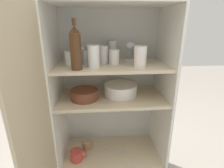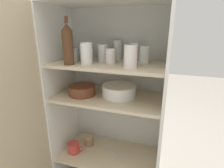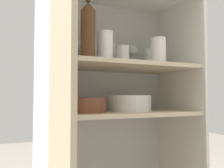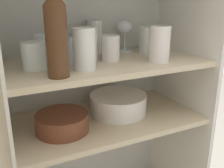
{
  "view_description": "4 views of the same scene",
  "coord_description": "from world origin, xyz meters",
  "px_view_note": "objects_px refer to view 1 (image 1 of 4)",
  "views": [
    {
      "loc": [
        -0.09,
        -0.96,
        1.25
      ],
      "look_at": [
        0.0,
        0.2,
        0.84
      ],
      "focal_mm": 28.0,
      "sensor_mm": 36.0,
      "label": 1
    },
    {
      "loc": [
        0.38,
        -0.89,
        1.21
      ],
      "look_at": [
        0.03,
        0.18,
        0.84
      ],
      "focal_mm": 28.0,
      "sensor_mm": 36.0,
      "label": 2
    },
    {
      "loc": [
        -0.6,
        -1.0,
        0.81
      ],
      "look_at": [
        -0.03,
        0.22,
        0.88
      ],
      "focal_mm": 42.0,
      "sensor_mm": 36.0,
      "label": 3
    },
    {
      "loc": [
        -0.4,
        -0.69,
        1.21
      ],
      "look_at": [
        0.04,
        0.22,
        0.88
      ],
      "focal_mm": 42.0,
      "sensor_mm": 36.0,
      "label": 4
    }
  ],
  "objects_px": {
    "plate_stack_white": "(120,89)",
    "coffee_mug_primary": "(77,155)",
    "wine_bottle": "(76,48)",
    "storage_jar": "(87,145)",
    "mixing_bowl_large": "(84,94)"
  },
  "relations": [
    {
      "from": "mixing_bowl_large",
      "to": "coffee_mug_primary",
      "type": "bearing_deg",
      "value": -154.36
    },
    {
      "from": "coffee_mug_primary",
      "to": "wine_bottle",
      "type": "bearing_deg",
      "value": -48.09
    },
    {
      "from": "plate_stack_white",
      "to": "coffee_mug_primary",
      "type": "bearing_deg",
      "value": -163.95
    },
    {
      "from": "coffee_mug_primary",
      "to": "storage_jar",
      "type": "xyz_separation_m",
      "value": [
        0.07,
        0.12,
        -0.01
      ]
    },
    {
      "from": "wine_bottle",
      "to": "coffee_mug_primary",
      "type": "distance_m",
      "value": 0.82
    },
    {
      "from": "wine_bottle",
      "to": "coffee_mug_primary",
      "type": "xyz_separation_m",
      "value": [
        -0.06,
        0.06,
        -0.82
      ]
    },
    {
      "from": "wine_bottle",
      "to": "plate_stack_white",
      "type": "xyz_separation_m",
      "value": [
        0.29,
        0.16,
        -0.33
      ]
    },
    {
      "from": "storage_jar",
      "to": "plate_stack_white",
      "type": "bearing_deg",
      "value": -5.26
    },
    {
      "from": "plate_stack_white",
      "to": "coffee_mug_primary",
      "type": "xyz_separation_m",
      "value": [
        -0.34,
        -0.1,
        -0.49
      ]
    },
    {
      "from": "wine_bottle",
      "to": "coffee_mug_primary",
      "type": "bearing_deg",
      "value": 131.91
    },
    {
      "from": "wine_bottle",
      "to": "plate_stack_white",
      "type": "height_order",
      "value": "wine_bottle"
    },
    {
      "from": "plate_stack_white",
      "to": "coffee_mug_primary",
      "type": "height_order",
      "value": "plate_stack_white"
    },
    {
      "from": "storage_jar",
      "to": "mixing_bowl_large",
      "type": "bearing_deg",
      "value": -84.26
    },
    {
      "from": "coffee_mug_primary",
      "to": "storage_jar",
      "type": "bearing_deg",
      "value": 59.19
    },
    {
      "from": "plate_stack_white",
      "to": "storage_jar",
      "type": "xyz_separation_m",
      "value": [
        -0.27,
        0.02,
        -0.5
      ]
    }
  ]
}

